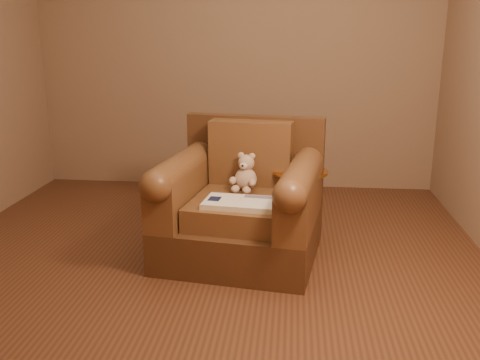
# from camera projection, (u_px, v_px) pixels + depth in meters

# --- Properties ---
(floor) EXTENTS (4.00, 4.00, 0.00)m
(floor) POSITION_uv_depth(u_px,v_px,m) (205.00, 263.00, 3.74)
(floor) COLOR brown
(floor) RESTS_ON ground
(room) EXTENTS (4.02, 4.02, 2.71)m
(room) POSITION_uv_depth(u_px,v_px,m) (200.00, 6.00, 3.28)
(room) COLOR #8F6F58
(room) RESTS_ON ground
(armchair) EXTENTS (1.19, 1.15, 0.95)m
(armchair) POSITION_uv_depth(u_px,v_px,m) (242.00, 205.00, 3.81)
(armchair) COLOR #4C2D19
(armchair) RESTS_ON floor
(teddy_bear) EXTENTS (0.20, 0.23, 0.28)m
(teddy_bear) POSITION_uv_depth(u_px,v_px,m) (245.00, 176.00, 3.84)
(teddy_bear) COLOR tan
(teddy_bear) RESTS_ON armchair
(guidebook) EXTENTS (0.50, 0.33, 0.04)m
(guidebook) POSITION_uv_depth(u_px,v_px,m) (240.00, 203.00, 3.52)
(guidebook) COLOR beige
(guidebook) RESTS_ON armchair
(side_table) EXTENTS (0.41, 0.41, 0.58)m
(side_table) POSITION_uv_depth(u_px,v_px,m) (299.00, 205.00, 3.99)
(side_table) COLOR gold
(side_table) RESTS_ON floor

